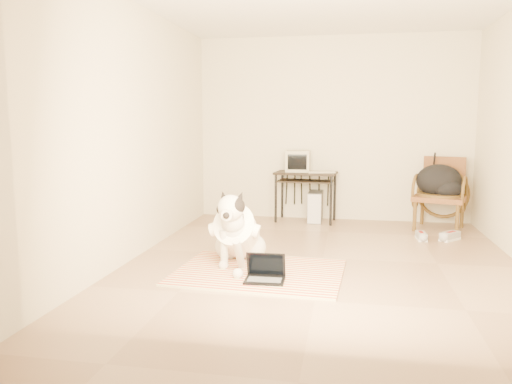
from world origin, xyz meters
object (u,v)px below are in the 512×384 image
(pc_tower, at_px, (315,206))
(backpack, at_px, (440,182))
(laptop, at_px, (265,274))
(rattan_chair, at_px, (441,193))
(dog, at_px, (237,233))
(computer_desk, at_px, (306,179))
(crt_monitor, at_px, (298,161))

(pc_tower, height_order, backpack, backpack)
(pc_tower, relative_size, backpack, 0.79)
(laptop, distance_m, backpack, 3.36)
(pc_tower, height_order, rattan_chair, rattan_chair)
(dog, bearing_deg, laptop, -54.18)
(computer_desk, xyz_separation_m, crt_monitor, (-0.12, 0.06, 0.26))
(dog, xyz_separation_m, computer_desk, (0.50, 2.36, 0.30))
(laptop, distance_m, rattan_chair, 3.39)
(laptop, relative_size, rattan_chair, 0.37)
(dog, height_order, backpack, backpack)
(computer_desk, relative_size, rattan_chair, 0.94)
(laptop, xyz_separation_m, pc_tower, (0.26, 2.92, 0.14))
(pc_tower, bearing_deg, dog, -104.94)
(crt_monitor, height_order, backpack, crt_monitor)
(backpack, bearing_deg, dog, -137.29)
(pc_tower, distance_m, backpack, 1.76)
(dog, relative_size, crt_monitor, 3.17)
(pc_tower, bearing_deg, computer_desk, -164.47)
(crt_monitor, bearing_deg, backpack, -7.69)
(dog, xyz_separation_m, laptop, (0.38, -0.53, -0.25))
(rattan_chair, distance_m, backpack, 0.17)
(dog, height_order, crt_monitor, crt_monitor)
(pc_tower, bearing_deg, rattan_chair, -6.55)
(laptop, height_order, rattan_chair, rattan_chair)
(dog, xyz_separation_m, backpack, (2.33, 2.15, 0.32))
(laptop, bearing_deg, rattan_chair, 54.21)
(dog, distance_m, rattan_chair, 3.22)
(computer_desk, distance_m, backpack, 1.85)
(computer_desk, xyz_separation_m, pc_tower, (0.14, 0.04, -0.41))
(crt_monitor, relative_size, rattan_chair, 0.37)
(computer_desk, bearing_deg, backpack, -6.42)
(dog, relative_size, computer_desk, 1.24)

